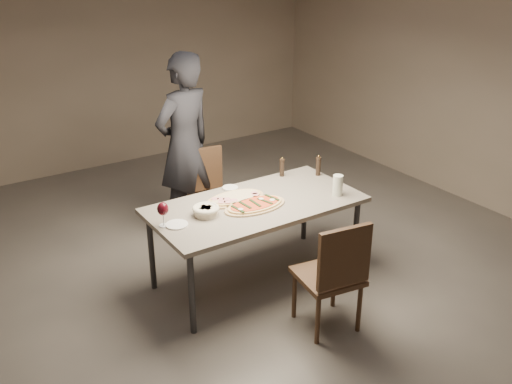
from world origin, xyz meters
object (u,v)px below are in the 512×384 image
carafe (338,185)px  chair_far (207,189)px  chair_near (335,271)px  diner (185,146)px  ham_pizza (235,198)px  pepper_mill_left (318,166)px  zucchini_pizza (255,205)px  dining_table (256,209)px  bread_basket (206,210)px

carafe → chair_far: carafe is taller
chair_near → diner: size_ratio=0.51×
ham_pizza → chair_far: chair_far is taller
pepper_mill_left → diner: diner is taller
carafe → diner: (-0.74, 1.44, 0.08)m
chair_near → zucchini_pizza: bearing=107.6°
dining_table → pepper_mill_left: pepper_mill_left is taller
dining_table → bread_basket: bread_basket is taller
dining_table → chair_far: size_ratio=2.00×
bread_basket → pepper_mill_left: pepper_mill_left is taller
pepper_mill_left → bread_basket: bearing=-172.2°
chair_near → pepper_mill_left: bearing=65.3°
zucchini_pizza → bread_basket: size_ratio=2.56×
chair_far → diner: 0.48m
bread_basket → pepper_mill_left: 1.31m
ham_pizza → chair_far: bearing=67.4°
carafe → zucchini_pizza: bearing=165.5°
chair_near → chair_far: chair_near is taller
zucchini_pizza → chair_near: 0.91m
zucchini_pizza → bread_basket: bearing=-174.5°
bread_basket → chair_near: size_ratio=0.23×
ham_pizza → diner: 1.05m
ham_pizza → zucchini_pizza: bearing=-83.5°
dining_table → pepper_mill_left: size_ratio=9.05×
zucchini_pizza → ham_pizza: size_ratio=1.03×
ham_pizza → dining_table: bearing=-62.8°
ham_pizza → chair_near: (0.20, -1.08, -0.24)m
bread_basket → carafe: bearing=-13.4°
ham_pizza → carafe: bearing=-37.3°
bread_basket → pepper_mill_left: (1.30, 0.18, 0.05)m
zucchini_pizza → pepper_mill_left: size_ratio=2.82×
dining_table → zucchini_pizza: zucchini_pizza is taller
pepper_mill_left → chair_near: size_ratio=0.21×
pepper_mill_left → zucchini_pizza: bearing=-163.4°
chair_near → ham_pizza: bearing=109.2°
dining_table → bread_basket: size_ratio=8.23×
ham_pizza → carafe: 0.89m
ham_pizza → chair_near: bearing=-89.9°
diner → bread_basket: bearing=55.4°
zucchini_pizza → chair_near: (0.14, -0.87, -0.24)m
zucchini_pizza → carafe: (0.73, -0.19, 0.08)m
ham_pizza → chair_far: size_ratio=0.60×
pepper_mill_left → carafe: 0.48m
ham_pizza → pepper_mill_left: bearing=-7.5°
dining_table → carafe: 0.74m
carafe → chair_far: (-0.62, 1.23, -0.34)m
carafe → ham_pizza: bearing=153.2°
dining_table → diner: size_ratio=0.97×
chair_far → pepper_mill_left: bearing=141.8°
chair_far → ham_pizza: bearing=85.2°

